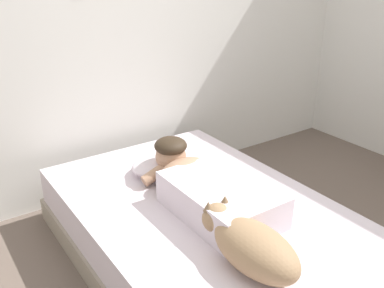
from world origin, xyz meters
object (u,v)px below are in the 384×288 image
object	(u,v)px
person_lying	(205,186)
dog	(250,244)
cell_phone	(260,253)
pillow	(169,162)
coffee_cup	(184,166)
bed	(208,237)

from	to	relation	value
person_lying	dog	xyz separation A→B (m)	(-0.14, -0.53, -0.00)
person_lying	cell_phone	bearing A→B (deg)	-96.52
pillow	cell_phone	size ratio (longest dim) A/B	3.71
coffee_cup	cell_phone	xyz separation A→B (m)	(-0.18, -0.91, -0.03)
pillow	coffee_cup	bearing A→B (deg)	-47.46
coffee_cup	dog	bearing A→B (deg)	-105.76
bed	cell_phone	distance (m)	0.50
dog	person_lying	bearing A→B (deg)	74.87
pillow	dog	xyz separation A→B (m)	(-0.20, -1.00, 0.05)
cell_phone	person_lying	bearing A→B (deg)	83.48
person_lying	coffee_cup	xyz separation A→B (m)	(0.12, 0.40, -0.07)
pillow	cell_phone	distance (m)	0.99
cell_phone	dog	bearing A→B (deg)	-165.66
person_lying	bed	bearing A→B (deg)	-107.44
bed	dog	world-z (taller)	dog
pillow	cell_phone	xyz separation A→B (m)	(-0.11, -0.98, -0.05)
bed	coffee_cup	bearing A→B (deg)	73.28
dog	cell_phone	distance (m)	0.13
bed	cell_phone	xyz separation A→B (m)	(-0.04, -0.45, 0.20)
bed	pillow	xyz separation A→B (m)	(0.07, 0.53, 0.25)
dog	cell_phone	world-z (taller)	dog
cell_phone	coffee_cup	bearing A→B (deg)	78.98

